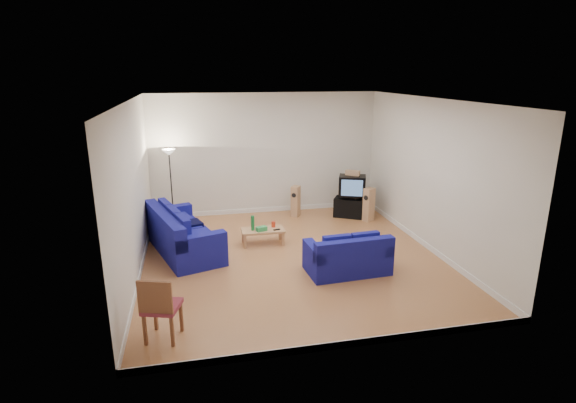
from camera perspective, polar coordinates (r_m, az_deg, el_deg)
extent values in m
cube|color=brown|center=(9.38, 0.52, -7.14)|extent=(6.00, 6.50, 0.01)
cube|color=white|center=(8.63, 0.58, 12.77)|extent=(6.00, 6.50, 0.01)
cube|color=silver|center=(11.99, -2.90, 6.02)|extent=(6.00, 0.01, 3.20)
cube|color=silver|center=(5.88, 7.58, -5.03)|extent=(6.00, 0.01, 3.20)
cube|color=silver|center=(8.73, -19.04, 1.27)|extent=(0.01, 6.50, 3.20)
cube|color=silver|center=(9.95, 17.67, 3.16)|extent=(0.01, 6.50, 3.20)
cube|color=white|center=(12.35, -2.79, -1.04)|extent=(6.00, 0.02, 0.12)
cube|color=white|center=(6.60, 7.03, -17.56)|extent=(6.00, 0.02, 0.12)
cube|color=white|center=(9.22, -18.10, -8.01)|extent=(0.02, 6.50, 0.12)
cube|color=white|center=(10.39, 16.90, -5.14)|extent=(0.02, 6.50, 0.12)
cube|color=navy|center=(9.87, -13.03, -4.92)|extent=(1.71, 2.59, 0.46)
cube|color=navy|center=(9.62, -15.46, -2.73)|extent=(0.95, 2.35, 0.47)
cube|color=navy|center=(10.74, -14.86, -1.29)|extent=(1.06, 0.54, 0.26)
cube|color=navy|center=(8.78, -11.08, -4.98)|extent=(1.06, 0.54, 0.26)
cube|color=black|center=(9.80, -12.25, -2.93)|extent=(0.55, 0.55, 0.13)
cube|color=navy|center=(8.78, 7.49, -7.63)|extent=(1.58, 0.95, 0.38)
cube|color=navy|center=(8.35, 8.47, -6.09)|extent=(1.54, 0.29, 0.39)
cube|color=navy|center=(8.43, 3.36, -6.34)|extent=(0.25, 0.87, 0.22)
cube|color=navy|center=(8.93, 11.52, -5.33)|extent=(0.25, 0.87, 0.22)
cube|color=black|center=(8.78, 7.21, -5.63)|extent=(0.38, 0.38, 0.11)
cube|color=tan|center=(10.00, -3.22, -3.67)|extent=(0.95, 0.48, 0.05)
cube|color=tan|center=(9.84, -5.49, -5.13)|extent=(0.06, 0.06, 0.29)
cube|color=tan|center=(10.19, -5.72, -4.38)|extent=(0.06, 0.06, 0.29)
cube|color=tan|center=(9.96, -0.63, -4.80)|extent=(0.06, 0.06, 0.29)
cube|color=tan|center=(10.30, -1.02, -4.07)|extent=(0.06, 0.06, 0.29)
cylinder|color=#197233|center=(9.91, -4.51, -2.73)|extent=(0.10, 0.10, 0.33)
cube|color=green|center=(9.89, -3.39, -3.48)|extent=(0.26, 0.20, 0.10)
cylinder|color=red|center=(10.11, -1.87, -2.92)|extent=(0.10, 0.10, 0.12)
cube|color=black|center=(9.93, -1.44, -3.58)|extent=(0.16, 0.08, 0.02)
cube|color=black|center=(11.99, 7.93, -0.74)|extent=(0.95, 0.81, 0.51)
cube|color=black|center=(11.93, 8.06, 0.67)|extent=(0.51, 0.51, 0.09)
cube|color=black|center=(11.78, 8.15, 2.01)|extent=(0.81, 0.71, 0.52)
cube|color=#375379|center=(11.53, 8.12, 1.70)|extent=(0.51, 0.22, 0.42)
cube|color=tan|center=(11.77, 8.21, 3.62)|extent=(0.37, 0.34, 0.13)
cube|color=tan|center=(11.87, 0.98, 0.04)|extent=(0.30, 0.31, 0.82)
cylinder|color=black|center=(11.71, 0.75, 0.80)|extent=(0.11, 0.08, 0.12)
cube|color=tan|center=(11.67, 10.22, -0.39)|extent=(0.32, 0.30, 0.87)
cylinder|color=black|center=(11.52, 9.87, 0.47)|extent=(0.08, 0.12, 0.13)
cylinder|color=black|center=(11.71, -14.26, -2.73)|extent=(0.25, 0.25, 0.03)
cylinder|color=black|center=(11.46, -14.57, 1.55)|extent=(0.03, 0.03, 1.79)
cone|color=white|center=(11.27, -14.90, 6.07)|extent=(0.33, 0.33, 0.14)
cube|color=brown|center=(6.83, -17.72, -15.25)|extent=(0.05, 0.05, 0.48)
cube|color=brown|center=(7.14, -16.49, -13.67)|extent=(0.05, 0.05, 0.48)
cube|color=brown|center=(6.70, -14.50, -15.65)|extent=(0.05, 0.05, 0.48)
cube|color=brown|center=(7.01, -13.42, -14.01)|extent=(0.05, 0.05, 0.48)
cube|color=maroon|center=(6.79, -15.70, -12.73)|extent=(0.60, 0.60, 0.07)
cube|color=brown|center=(6.49, -16.56, -11.60)|extent=(0.47, 0.19, 0.48)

